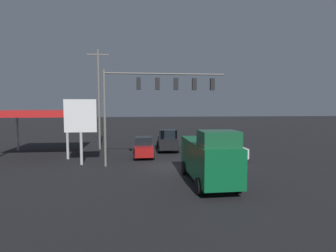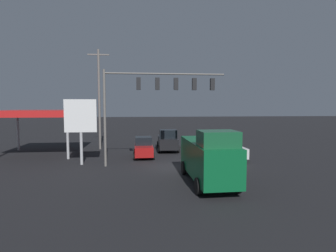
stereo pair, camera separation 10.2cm
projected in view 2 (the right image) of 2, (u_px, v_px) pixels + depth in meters
ground_plane at (171, 167)px, 21.25m from camera, size 200.00×200.00×0.00m
traffic_signal_assembly at (155, 91)px, 21.63m from camera, size 10.03×0.43×7.92m
utility_pole at (99, 97)px, 29.82m from camera, size 2.40×0.26×11.35m
gas_station_canopy at (40, 114)px, 26.75m from camera, size 8.06×6.86×4.53m
price_sign at (81, 118)px, 21.96m from camera, size 2.65×0.27×5.53m
hatchback_crossing at (144, 148)px, 25.38m from camera, size 2.02×3.83×1.97m
delivery_truck at (208, 157)px, 16.72m from camera, size 2.64×6.84×3.58m
sedan_waiting at (221, 151)px, 23.33m from camera, size 4.41×2.07×1.93m
pickup_parked at (168, 141)px, 29.22m from camera, size 2.41×5.27×2.40m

